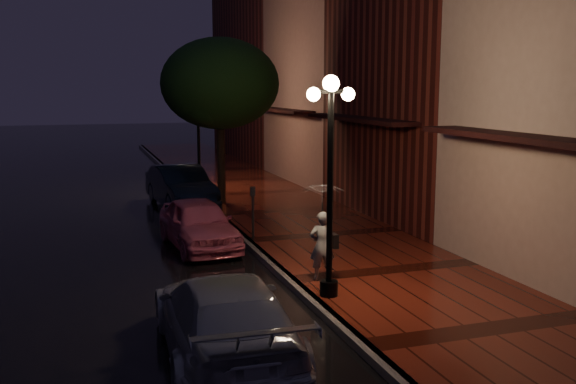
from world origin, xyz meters
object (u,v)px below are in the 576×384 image
object	(u,v)px
streetlamp_near	(330,173)
navy_car	(181,187)
streetlamp_far	(198,128)
pink_car	(199,223)
silver_car	(225,318)
woman_with_umbrella	(322,216)
parking_meter	(253,208)
street_tree	(220,86)

from	to	relation	value
streetlamp_near	navy_car	bearing A→B (deg)	96.08
streetlamp_far	navy_car	bearing A→B (deg)	-112.70
streetlamp_far	pink_car	bearing A→B (deg)	-100.56
silver_car	woman_with_umbrella	xyz separation A→B (m)	(2.80, 3.01, 0.85)
streetlamp_near	parking_meter	size ratio (longest dim) A/B	2.97
pink_car	navy_car	distance (m)	6.00
streetlamp_far	street_tree	bearing A→B (deg)	-85.09
streetlamp_far	silver_car	distance (m)	16.29
streetlamp_far	silver_car	size ratio (longest dim) A/B	0.92
pink_car	silver_car	xyz separation A→B (m)	(-0.90, -7.15, 0.02)
silver_car	streetlamp_far	bearing A→B (deg)	-96.62
streetlamp_near	street_tree	distance (m)	11.12
street_tree	navy_car	xyz separation A→B (m)	(-1.45, 0.17, -3.51)
streetlamp_far	navy_car	world-z (taller)	streetlamp_far
streetlamp_far	parking_meter	xyz separation A→B (m)	(-0.20, -8.99, -1.57)
streetlamp_near	street_tree	world-z (taller)	street_tree
streetlamp_far	silver_car	world-z (taller)	streetlamp_far
woman_with_umbrella	street_tree	bearing A→B (deg)	-80.02
navy_car	woman_with_umbrella	world-z (taller)	woman_with_umbrella
parking_meter	streetlamp_far	bearing A→B (deg)	100.17
streetlamp_far	navy_car	size ratio (longest dim) A/B	0.96
streetlamp_far	street_tree	size ratio (longest dim) A/B	0.74
streetlamp_far	navy_car	xyz separation A→B (m)	(-1.19, -2.84, -1.86)
street_tree	woman_with_umbrella	bearing A→B (deg)	-90.03
streetlamp_far	parking_meter	world-z (taller)	streetlamp_far
pink_car	woman_with_umbrella	xyz separation A→B (m)	(1.90, -4.15, 0.87)
streetlamp_near	woman_with_umbrella	xyz separation A→B (m)	(0.25, 1.03, -1.07)
pink_car	woman_with_umbrella	distance (m)	4.64
streetlamp_near	woman_with_umbrella	distance (m)	1.51
woman_with_umbrella	streetlamp_near	bearing A→B (deg)	86.24
streetlamp_far	woman_with_umbrella	world-z (taller)	streetlamp_far
silver_car	woman_with_umbrella	size ratio (longest dim) A/B	2.25
parking_meter	pink_car	bearing A→B (deg)	-175.33
pink_car	silver_car	bearing A→B (deg)	-101.80
streetlamp_far	silver_car	xyz separation A→B (m)	(-2.54, -15.98, -1.92)
streetlamp_near	streetlamp_far	distance (m)	14.00
navy_car	parking_meter	xyz separation A→B (m)	(0.99, -6.15, 0.29)
streetlamp_far	pink_car	world-z (taller)	streetlamp_far
pink_car	woman_with_umbrella	bearing A→B (deg)	-70.05
streetlamp_far	parking_meter	bearing A→B (deg)	-91.27
navy_car	silver_car	xyz separation A→B (m)	(-1.35, -13.13, -0.06)
street_tree	woman_with_umbrella	distance (m)	10.32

